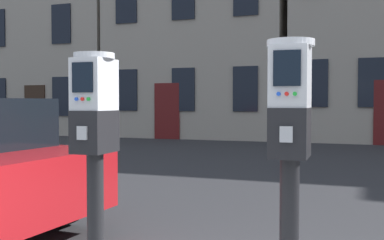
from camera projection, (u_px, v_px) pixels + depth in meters
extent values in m
cube|color=black|center=(95.00, 132.00, 2.55)|extent=(0.18, 0.24, 0.22)
cube|color=#A5A8AD|center=(82.00, 133.00, 2.43)|extent=(0.06, 0.01, 0.07)
cube|color=#B7BABF|center=(94.00, 85.00, 2.54)|extent=(0.17, 0.23, 0.27)
cube|color=black|center=(82.00, 77.00, 2.43)|extent=(0.12, 0.01, 0.15)
cylinder|color=blue|center=(76.00, 99.00, 2.44)|extent=(0.02, 0.01, 0.02)
cylinder|color=red|center=(82.00, 99.00, 2.43)|extent=(0.02, 0.01, 0.02)
cylinder|color=green|center=(88.00, 99.00, 2.42)|extent=(0.02, 0.01, 0.02)
cylinder|color=#B7BABF|center=(94.00, 56.00, 2.53)|extent=(0.22, 0.22, 0.03)
cube|color=black|center=(290.00, 133.00, 2.19)|extent=(0.18, 0.24, 0.23)
cube|color=#A5A8AD|center=(286.00, 134.00, 2.07)|extent=(0.06, 0.01, 0.07)
cube|color=#B7BABF|center=(290.00, 77.00, 2.18)|extent=(0.17, 0.23, 0.28)
cube|color=black|center=(287.00, 68.00, 2.07)|extent=(0.12, 0.01, 0.16)
cylinder|color=blue|center=(279.00, 94.00, 2.08)|extent=(0.02, 0.01, 0.02)
cylinder|color=red|center=(287.00, 94.00, 2.07)|extent=(0.02, 0.01, 0.02)
cylinder|color=green|center=(295.00, 94.00, 2.06)|extent=(0.02, 0.01, 0.02)
cylinder|color=#B7BABF|center=(291.00, 43.00, 2.18)|extent=(0.22, 0.22, 0.03)
cylinder|color=black|center=(59.00, 197.00, 5.31)|extent=(0.65, 0.25, 0.64)
cube|color=#9E9384|center=(75.00, 9.00, 23.21)|extent=(6.61, 6.89, 11.80)
cube|color=black|center=(62.00, 96.00, 19.54)|extent=(0.90, 0.06, 1.60)
cube|color=black|center=(61.00, 24.00, 19.43)|extent=(0.90, 0.06, 1.60)
cube|color=black|center=(35.00, 110.00, 20.03)|extent=(1.00, 0.07, 2.10)
cube|color=#9E9384|center=(209.00, 16.00, 20.41)|extent=(7.07, 5.99, 10.12)
cube|color=black|center=(127.00, 90.00, 18.50)|extent=(0.90, 0.06, 1.60)
cube|color=black|center=(183.00, 89.00, 17.69)|extent=(0.90, 0.06, 1.60)
cube|color=black|center=(245.00, 89.00, 16.87)|extent=(0.90, 0.06, 1.60)
cube|color=black|center=(126.00, 2.00, 18.38)|extent=(0.90, 0.06, 1.60)
cube|color=#591414|center=(167.00, 111.00, 17.95)|extent=(1.00, 0.07, 2.10)
cube|color=black|center=(314.00, 83.00, 16.05)|extent=(0.90, 0.06, 1.60)
cube|color=black|center=(373.00, 82.00, 15.41)|extent=(0.90, 0.06, 1.60)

